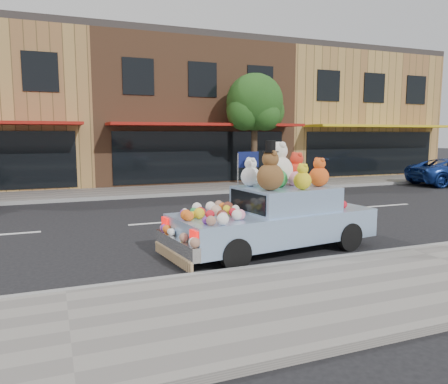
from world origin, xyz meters
name	(u,v)px	position (x,y,z in m)	size (l,w,h in m)	color
ground	(286,213)	(0.00, 0.00, 0.00)	(120.00, 120.00, 0.00)	black
far_sidewalk	(214,188)	(0.00, 6.50, 0.06)	(60.00, 3.00, 0.12)	gray
near_kerb	(406,250)	(0.00, -5.00, 0.07)	(60.00, 0.12, 0.13)	gray
far_kerb	(226,192)	(0.00, 5.00, 0.07)	(60.00, 0.12, 0.13)	gray
storefront_mid	(179,113)	(0.00, 11.97, 3.64)	(10.00, 9.80, 7.30)	brown
storefront_right	(330,116)	(10.00, 11.97, 3.64)	(10.00, 9.80, 7.30)	#AC8548
street_tree	(255,107)	(2.03, 6.55, 3.69)	(3.00, 2.70, 5.22)	#38281C
art_car	(275,213)	(-2.43, -3.75, 0.81)	(4.67, 2.30, 2.34)	black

